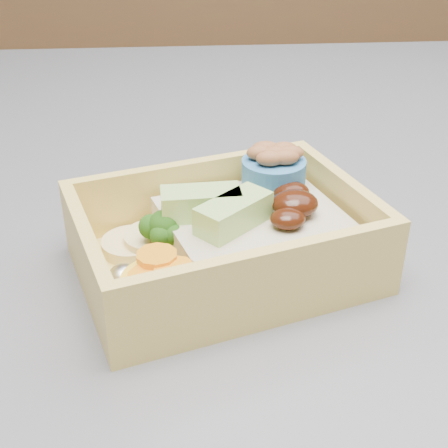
{
  "coord_description": "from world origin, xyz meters",
  "views": [
    {
      "loc": [
        -0.1,
        -0.55,
        1.14
      ],
      "look_at": [
        -0.08,
        -0.23,
        0.95
      ],
      "focal_mm": 50.0,
      "sensor_mm": 36.0,
      "label": 1
    }
  ],
  "objects": [
    {
      "name": "bento_box",
      "position": [
        -0.07,
        -0.22,
        0.94
      ],
      "size": [
        0.2,
        0.17,
        0.06
      ],
      "rotation": [
        0.0,
        0.0,
        0.31
      ],
      "color": "#DFC05C",
      "rests_on": "island"
    }
  ]
}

